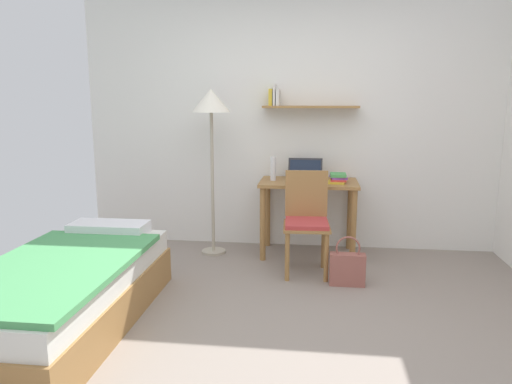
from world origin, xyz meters
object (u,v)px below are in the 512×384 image
at_px(desk_chair, 306,218).
at_px(standing_lamp, 211,111).
at_px(laptop, 305,175).
at_px(book_stack, 338,178).
at_px(water_bottle, 273,169).
at_px(desk, 308,196).
at_px(handbag, 347,268).
at_px(bed, 66,293).

bearing_deg(desk_chair, standing_lamp, 155.32).
xyz_separation_m(laptop, book_stack, (0.32, -0.12, -0.01)).
distance_m(standing_lamp, water_bottle, 0.82).
height_order(desk, desk_chair, desk_chair).
distance_m(desk_chair, handbag, 0.57).
bearing_deg(handbag, standing_lamp, 151.07).
bearing_deg(desk_chair, book_stack, 58.22).
bearing_deg(handbag, water_bottle, 131.35).
xyz_separation_m(desk, book_stack, (0.28, -0.04, 0.19)).
distance_m(water_bottle, book_stack, 0.63).
relative_size(desk_chair, standing_lamp, 0.55).
distance_m(desk_chair, laptop, 0.65).
bearing_deg(book_stack, bed, -137.27).
height_order(standing_lamp, book_stack, standing_lamp).
bearing_deg(water_bottle, book_stack, -4.06).
xyz_separation_m(desk, standing_lamp, (-0.94, -0.07, 0.82)).
bearing_deg(handbag, laptop, 113.89).
xyz_separation_m(water_bottle, book_stack, (0.63, -0.04, -0.08)).
relative_size(bed, standing_lamp, 1.17).
bearing_deg(desk, water_bottle, 179.73).
height_order(book_stack, handbag, book_stack).
relative_size(desk_chair, laptop, 2.62).
distance_m(bed, water_bottle, 2.25).
bearing_deg(bed, handbag, 27.00).
height_order(desk_chair, book_stack, desk_chair).
bearing_deg(desk, book_stack, -8.77).
bearing_deg(laptop, desk, -63.53).
relative_size(laptop, water_bottle, 1.47).
xyz_separation_m(desk_chair, book_stack, (0.29, 0.46, 0.29)).
relative_size(bed, water_bottle, 8.10).
bearing_deg(bed, laptop, 49.93).
xyz_separation_m(laptop, water_bottle, (-0.31, -0.08, 0.06)).
bearing_deg(handbag, book_stack, 95.04).
bearing_deg(desk, handbag, -66.37).
bearing_deg(water_bottle, laptop, 13.69).
height_order(bed, standing_lamp, standing_lamp).
distance_m(desk, handbag, 0.96).
bearing_deg(laptop, book_stack, -20.79).
height_order(desk, handbag, desk).
bearing_deg(desk_chair, bed, -141.36).
height_order(laptop, handbag, laptop).
distance_m(desk_chair, standing_lamp, 1.38).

